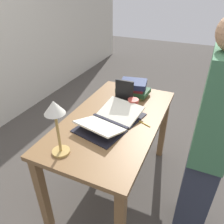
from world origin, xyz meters
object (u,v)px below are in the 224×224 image
Objects in this scene: open_book at (111,120)px; person_reader at (207,150)px; book_standing_upright at (124,93)px; coffee_mug at (133,104)px; book_stack_tall at (133,88)px; pencil at (141,122)px; reading_lamp at (55,116)px.

person_reader is at bearing -83.09° from open_book.
coffee_mug is (-0.04, -0.10, -0.07)m from book_standing_upright.
book_standing_upright reaches higher than open_book.
book_stack_tall reaches higher than pencil.
reading_lamp is (-0.44, 0.15, 0.26)m from open_book.
reading_lamp is (-0.97, 0.14, 0.21)m from book_stack_tall.
open_book is at bearing -178.55° from book_standing_upright.
reading_lamp is at bearing 161.59° from coffee_mug.
book_standing_upright is at bearing 178.20° from book_stack_tall.
person_reader reaches higher than reading_lamp.
book_standing_upright is at bearing -117.68° from person_reader.
book_standing_upright reaches higher than coffee_mug.
open_book is 0.32m from book_standing_upright.
coffee_mug reaches higher than pencil.
person_reader is at bearing -66.16° from reading_lamp.
person_reader is (-0.06, -0.70, -0.00)m from open_book.
coffee_mug is (-0.26, -0.09, -0.02)m from book_stack_tall.
open_book is at bearing -18.73° from reading_lamp.
open_book is 4.97× the size of coffee_mug.
coffee_mug is at bearing -5.75° from open_book.
pencil is 0.51m from person_reader.
person_reader is at bearing -118.36° from coffee_mug.
book_stack_tall is at bearing -8.46° from reading_lamp.
person_reader reaches higher than book_standing_upright.
open_book is 0.71m from person_reader.
open_book reaches higher than pencil.
book_stack_tall is at bearing 12.74° from open_book.
open_book is at bearing -95.22° from person_reader.
book_standing_upright is (0.31, 0.01, 0.09)m from open_book.
person_reader is (-0.59, -0.71, -0.05)m from book_stack_tall.
reading_lamp is (-0.75, 0.14, 0.17)m from book_standing_upright.
book_stack_tall is (0.53, 0.01, 0.04)m from open_book.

